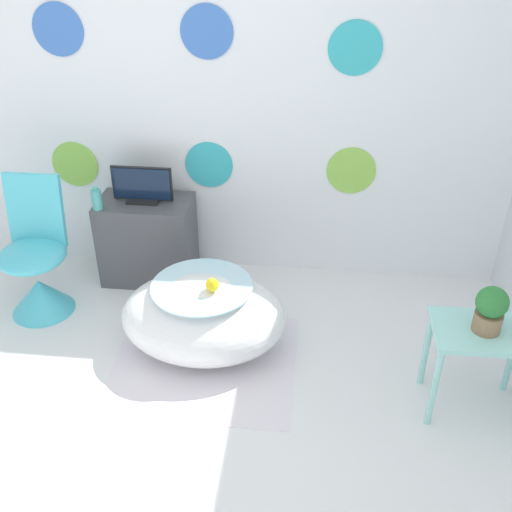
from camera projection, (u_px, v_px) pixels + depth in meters
ground_plane at (143, 503)px, 2.56m from camera, size 12.00×12.00×0.00m
wall_back_dotted at (209, 76)px, 3.53m from camera, size 4.74×0.05×2.60m
rug at (205, 362)px, 3.32m from camera, size 1.01×0.90×0.01m
bathtub at (204, 317)px, 3.30m from camera, size 0.91×0.67×0.45m
rubber_duck at (212, 284)px, 3.10m from camera, size 0.07×0.08×0.08m
chair at (37, 273)px, 3.61m from camera, size 0.40×0.40×0.84m
tv_cabinet at (148, 240)px, 3.91m from camera, size 0.59×0.35×0.56m
tv at (142, 187)px, 3.71m from camera, size 0.38×0.12×0.23m
vase at (97, 199)px, 3.64m from camera, size 0.06×0.06×0.15m
side_table at (481, 345)px, 2.84m from camera, size 0.48×0.33×0.49m
potted_plant_left at (491, 309)px, 2.73m from camera, size 0.15×0.15×0.23m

